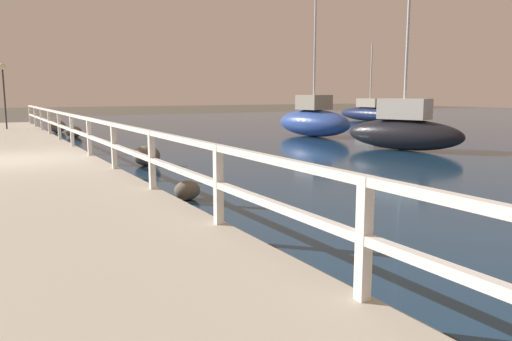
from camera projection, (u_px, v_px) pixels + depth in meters
ground_plane at (8, 169)px, 12.38m from camera, size 120.00×120.00×0.00m
dock_walkway at (8, 165)px, 12.36m from camera, size 4.16×36.00×0.23m
railing at (89, 130)px, 13.20m from camera, size 0.10×32.50×1.01m
boulder_far_strip at (147, 156)px, 12.99m from camera, size 0.70×0.63×0.52m
boulder_mid_strip at (74, 132)px, 21.31m from camera, size 0.65×0.58×0.49m
boulder_water_edge at (187, 190)px, 8.81m from camera, size 0.46×0.41×0.35m
boulder_near_dock at (74, 132)px, 21.60m from camera, size 0.60×0.54×0.45m
boulder_upstream at (57, 126)px, 24.06m from camera, size 0.78×0.70×0.58m
dock_lamp at (3, 78)px, 22.81m from camera, size 0.29×0.29×3.00m
sailboat_blue at (314, 121)px, 21.74m from camera, size 2.20×4.22×6.01m
sailboat_navy at (370, 113)px, 33.82m from camera, size 1.41×5.75×5.13m
sailboat_black at (403, 130)px, 16.48m from camera, size 2.41×4.17×7.21m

